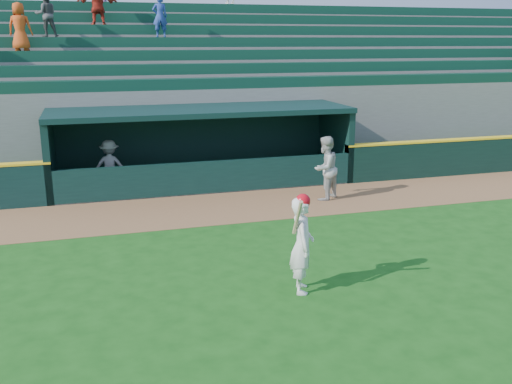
{
  "coord_description": "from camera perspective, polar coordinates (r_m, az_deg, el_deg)",
  "views": [
    {
      "loc": [
        -3.4,
        -9.96,
        4.52
      ],
      "look_at": [
        0.0,
        1.6,
        1.3
      ],
      "focal_mm": 40.0,
      "sensor_mm": 36.0,
      "label": 1
    }
  ],
  "objects": [
    {
      "name": "dugout_player_inside",
      "position": [
        18.02,
        -14.39,
        2.55
      ],
      "size": [
        1.12,
        0.77,
        1.59
      ],
      "primitive_type": "imported",
      "rotation": [
        0.0,
        0.0,
        2.95
      ],
      "color": "#999994",
      "rests_on": "ground"
    },
    {
      "name": "dugout_player_front",
      "position": [
        16.61,
        6.92,
        2.37
      ],
      "size": [
        1.15,
        1.09,
        1.86
      ],
      "primitive_type": "imported",
      "rotation": [
        0.0,
        0.0,
        3.74
      ],
      "color": "#ABABA5",
      "rests_on": "ground"
    },
    {
      "name": "batter_at_plate",
      "position": [
        10.46,
        4.61,
        -5.13
      ],
      "size": [
        0.58,
        0.86,
        1.89
      ],
      "color": "silver",
      "rests_on": "ground"
    },
    {
      "name": "stands",
      "position": [
        22.89,
        -7.88,
        9.49
      ],
      "size": [
        34.5,
        6.28,
        7.57
      ],
      "color": "slate",
      "rests_on": "ground"
    },
    {
      "name": "dugout",
      "position": [
        18.56,
        -5.61,
        5.08
      ],
      "size": [
        9.4,
        2.8,
        2.46
      ],
      "color": "slate",
      "rests_on": "ground"
    },
    {
      "name": "warning_track",
      "position": [
        15.9,
        -3.36,
        -1.56
      ],
      "size": [
        40.0,
        3.0,
        0.01
      ],
      "primitive_type": "cube",
      "color": "brown",
      "rests_on": "ground"
    },
    {
      "name": "ground",
      "position": [
        11.46,
        2.28,
        -8.29
      ],
      "size": [
        120.0,
        120.0,
        0.0
      ],
      "primitive_type": "plane",
      "color": "#154A12",
      "rests_on": "ground"
    }
  ]
}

